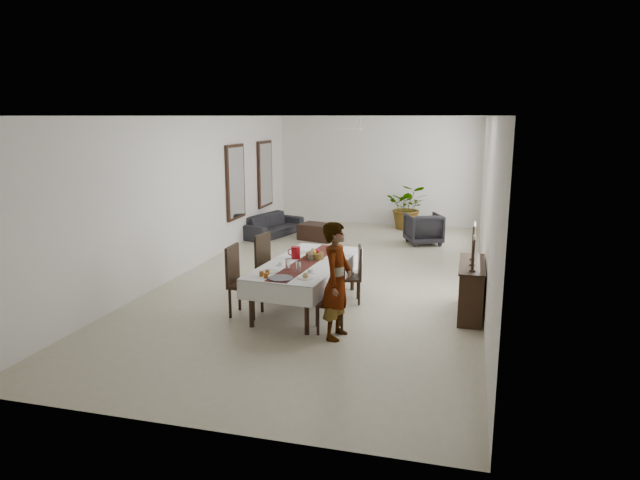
{
  "coord_description": "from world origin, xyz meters",
  "views": [
    {
      "loc": [
        2.68,
        -10.89,
        3.19
      ],
      "look_at": [
        0.15,
        -1.35,
        1.05
      ],
      "focal_mm": 32.0,
      "sensor_mm": 36.0,
      "label": 1
    }
  ],
  "objects_px": {
    "red_pitcher": "(296,253)",
    "sideboard_body": "(471,290)",
    "sofa": "(273,225)",
    "dining_table_top": "(307,264)",
    "woman": "(337,281)"
  },
  "relations": [
    {
      "from": "sideboard_body",
      "to": "sofa",
      "type": "bearing_deg",
      "value": 135.39
    },
    {
      "from": "red_pitcher",
      "to": "sideboard_body",
      "type": "bearing_deg",
      "value": 2.6
    },
    {
      "from": "sideboard_body",
      "to": "red_pitcher",
      "type": "bearing_deg",
      "value": -177.4
    },
    {
      "from": "dining_table_top",
      "to": "woman",
      "type": "xyz_separation_m",
      "value": [
        0.81,
        -1.2,
        0.11
      ]
    },
    {
      "from": "sofa",
      "to": "woman",
      "type": "bearing_deg",
      "value": -137.53
    },
    {
      "from": "sideboard_body",
      "to": "sofa",
      "type": "relative_size",
      "value": 0.7
    },
    {
      "from": "sideboard_body",
      "to": "dining_table_top",
      "type": "bearing_deg",
      "value": -173.43
    },
    {
      "from": "red_pitcher",
      "to": "woman",
      "type": "bearing_deg",
      "value": -52.7
    },
    {
      "from": "sideboard_body",
      "to": "sofa",
      "type": "xyz_separation_m",
      "value": [
        -5.28,
        5.2,
        -0.13
      ]
    },
    {
      "from": "sofa",
      "to": "red_pitcher",
      "type": "bearing_deg",
      "value": -140.68
    },
    {
      "from": "sofa",
      "to": "sideboard_body",
      "type": "bearing_deg",
      "value": -118.83
    },
    {
      "from": "dining_table_top",
      "to": "red_pitcher",
      "type": "bearing_deg",
      "value": 149.04
    },
    {
      "from": "dining_table_top",
      "to": "sofa",
      "type": "relative_size",
      "value": 1.26
    },
    {
      "from": "red_pitcher",
      "to": "sofa",
      "type": "relative_size",
      "value": 0.1
    },
    {
      "from": "woman",
      "to": "sofa",
      "type": "bearing_deg",
      "value": 33.14
    }
  ]
}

